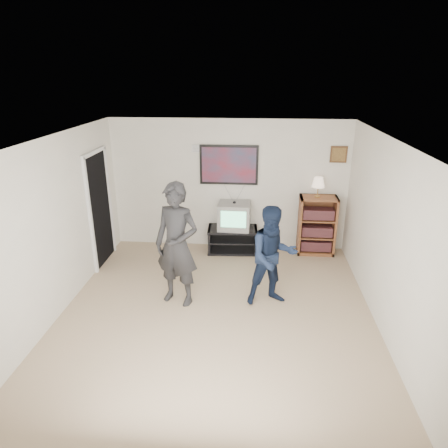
# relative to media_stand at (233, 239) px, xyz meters

# --- Properties ---
(room_shell) EXTENTS (4.51, 5.00, 2.51)m
(room_shell) POSITION_rel_media_stand_xyz_m (-0.10, -1.88, 1.01)
(room_shell) COLOR #94775D
(room_shell) RESTS_ON ground
(media_stand) EXTENTS (0.98, 0.58, 0.47)m
(media_stand) POSITION_rel_media_stand_xyz_m (0.00, 0.00, 0.00)
(media_stand) COLOR black
(media_stand) RESTS_ON room_shell
(crt_television) EXTENTS (0.61, 0.52, 0.50)m
(crt_television) POSITION_rel_media_stand_xyz_m (0.03, 0.00, 0.49)
(crt_television) COLOR gray
(crt_television) RESTS_ON media_stand
(bookshelf) EXTENTS (0.69, 0.39, 1.13)m
(bookshelf) POSITION_rel_media_stand_xyz_m (1.59, 0.05, 0.33)
(bookshelf) COLOR brown
(bookshelf) RESTS_ON room_shell
(table_lamp) EXTENTS (0.23, 0.23, 0.37)m
(table_lamp) POSITION_rel_media_stand_xyz_m (1.55, 0.05, 1.08)
(table_lamp) COLOR #FDDDC0
(table_lamp) RESTS_ON bookshelf
(person_tall) EXTENTS (0.78, 0.63, 1.86)m
(person_tall) POSITION_rel_media_stand_xyz_m (-0.70, -1.89, 0.70)
(person_tall) COLOR black
(person_tall) RESTS_ON room_shell
(person_short) EXTENTS (0.88, 0.77, 1.53)m
(person_short) POSITION_rel_media_stand_xyz_m (0.70, -1.81, 0.53)
(person_short) COLOR #131E36
(person_short) RESTS_ON room_shell
(controller_left) EXTENTS (0.06, 0.13, 0.04)m
(controller_left) POSITION_rel_media_stand_xyz_m (-0.65, -1.71, 0.93)
(controller_left) COLOR white
(controller_left) RESTS_ON person_tall
(controller_right) EXTENTS (0.09, 0.13, 0.04)m
(controller_right) POSITION_rel_media_stand_xyz_m (0.65, -1.53, 0.75)
(controller_right) COLOR white
(controller_right) RESTS_ON person_short
(poster) EXTENTS (1.10, 0.03, 0.75)m
(poster) POSITION_rel_media_stand_xyz_m (-0.10, 0.25, 1.41)
(poster) COLOR black
(poster) RESTS_ON room_shell
(air_vent) EXTENTS (0.28, 0.02, 0.14)m
(air_vent) POSITION_rel_media_stand_xyz_m (-0.65, 0.25, 1.71)
(air_vent) COLOR white
(air_vent) RESTS_ON room_shell
(small_picture) EXTENTS (0.30, 0.03, 0.30)m
(small_picture) POSITION_rel_media_stand_xyz_m (1.90, 0.25, 1.64)
(small_picture) COLOR #4B3117
(small_picture) RESTS_ON room_shell
(doorway) EXTENTS (0.03, 0.85, 2.00)m
(doorway) POSITION_rel_media_stand_xyz_m (-2.33, -0.63, 0.76)
(doorway) COLOR black
(doorway) RESTS_ON room_shell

